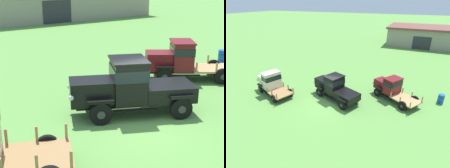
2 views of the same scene
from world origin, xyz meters
TOP-DOWN VIEW (x-y plane):
  - ground_plane at (0.00, 0.00)m, footprint 240.00×240.00m
  - farm_shed at (10.04, 29.17)m, footprint 19.47×9.43m
  - vintage_truck_foreground_near at (-6.14, -0.47)m, footprint 4.90×3.15m
  - vintage_truck_second_in_line at (0.29, 1.13)m, footprint 5.30×3.41m
  - vintage_truck_midrow_center at (5.11, 3.57)m, footprint 4.86×3.85m
  - oil_drum_beside_row at (9.56, 4.44)m, footprint 0.55×0.55m

SIDE VIEW (x-z plane):
  - ground_plane at x=0.00m, z-range 0.00..0.00m
  - oil_drum_beside_row at x=9.56m, z-range 0.00..0.87m
  - vintage_truck_midrow_center at x=5.11m, z-range 0.04..2.13m
  - vintage_truck_foreground_near at x=-6.14m, z-range 0.02..2.31m
  - vintage_truck_second_in_line at x=0.29m, z-range 0.01..2.35m
  - farm_shed at x=10.04m, z-range 0.02..3.84m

